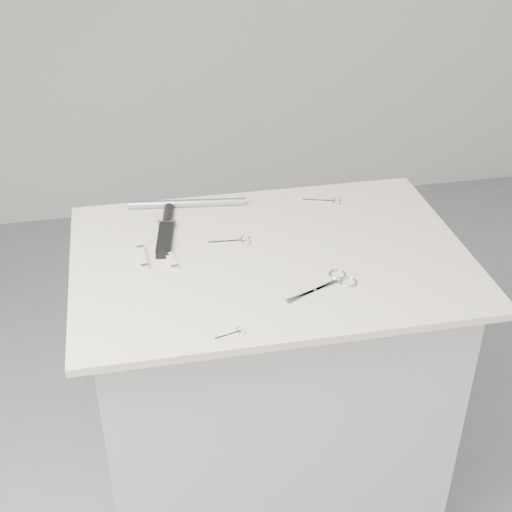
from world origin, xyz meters
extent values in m
cube|color=gray|center=(0.00, 0.00, -0.01)|extent=(4.00, 4.00, 0.01)
cube|color=#B4B4B2|center=(0.00, 0.00, 0.45)|extent=(0.90, 0.60, 0.90)
cube|color=beige|center=(0.00, 0.00, 0.91)|extent=(1.00, 0.70, 0.02)
cube|color=silver|center=(0.07, -0.18, 0.92)|extent=(0.16, 0.09, 0.00)
cylinder|color=silver|center=(0.07, -0.18, 0.92)|extent=(0.01, 0.01, 0.00)
torus|color=silver|center=(0.14, -0.13, 0.92)|extent=(0.04, 0.04, 0.01)
torus|color=silver|center=(0.15, -0.16, 0.92)|extent=(0.04, 0.04, 0.01)
cube|color=silver|center=(-0.10, 0.08, 0.92)|extent=(0.10, 0.02, 0.00)
cylinder|color=silver|center=(-0.10, 0.08, 0.92)|extent=(0.01, 0.01, 0.00)
torus|color=silver|center=(-0.05, 0.09, 0.92)|extent=(0.03, 0.03, 0.00)
torus|color=silver|center=(-0.05, 0.07, 0.92)|extent=(0.03, 0.03, 0.00)
cube|color=silver|center=(0.20, 0.26, 0.92)|extent=(0.10, 0.04, 0.00)
cylinder|color=silver|center=(0.20, 0.26, 0.92)|extent=(0.01, 0.01, 0.00)
torus|color=silver|center=(0.25, 0.25, 0.92)|extent=(0.03, 0.03, 0.00)
torus|color=silver|center=(0.24, 0.23, 0.92)|extent=(0.03, 0.03, 0.00)
cube|color=silver|center=(-0.16, -0.30, 0.92)|extent=(0.06, 0.03, 0.00)
cylinder|color=silver|center=(-0.16, -0.30, 0.92)|extent=(0.00, 0.00, 0.00)
torus|color=silver|center=(-0.13, -0.29, 0.92)|extent=(0.02, 0.02, 0.00)
torus|color=silver|center=(-0.13, -0.30, 0.92)|extent=(0.02, 0.02, 0.00)
cube|color=black|center=(-0.26, 0.12, 0.93)|extent=(0.07, 0.16, 0.02)
cube|color=#9A9DA3|center=(-0.24, 0.19, 0.93)|extent=(0.06, 0.02, 0.02)
cylinder|color=black|center=(-0.24, 0.24, 0.93)|extent=(0.05, 0.10, 0.03)
cube|color=silver|center=(-0.32, 0.04, 0.93)|extent=(0.03, 0.10, 0.01)
cube|color=silver|center=(-0.32, 0.09, 0.93)|extent=(0.02, 0.01, 0.01)
cube|color=silver|center=(-0.32, 0.00, 0.93)|extent=(0.02, 0.01, 0.01)
cube|color=silver|center=(-0.25, 0.01, 0.93)|extent=(0.03, 0.09, 0.01)
cube|color=silver|center=(-0.26, 0.05, 0.93)|extent=(0.02, 0.01, 0.01)
cube|color=silver|center=(-0.24, -0.02, 0.93)|extent=(0.02, 0.01, 0.01)
cylinder|color=#9A9DA3|center=(-0.18, 0.29, 0.93)|extent=(0.33, 0.06, 0.02)
camera|label=1|loc=(-0.33, -1.49, 1.88)|focal=50.00mm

